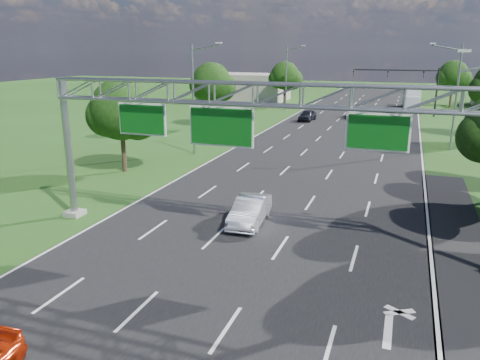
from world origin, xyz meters
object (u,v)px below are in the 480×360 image
at_px(traffic_signal, 412,80).
at_px(silver_sedan, 250,210).
at_px(sign_gantry, 257,107).
at_px(box_truck, 411,99).

distance_m(traffic_signal, silver_sedan, 51.57).
relative_size(sign_gantry, box_truck, 2.59).
bearing_deg(sign_gantry, silver_sedan, 115.12).
height_order(silver_sedan, box_truck, box_truck).
bearing_deg(silver_sedan, traffic_signal, 76.81).
bearing_deg(sign_gantry, box_truck, 83.19).
xyz_separation_m(traffic_signal, silver_sedan, (-8.22, -50.72, -4.41)).
relative_size(sign_gantry, silver_sedan, 5.10).
relative_size(silver_sedan, box_truck, 0.51).
bearing_deg(box_truck, sign_gantry, -99.74).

